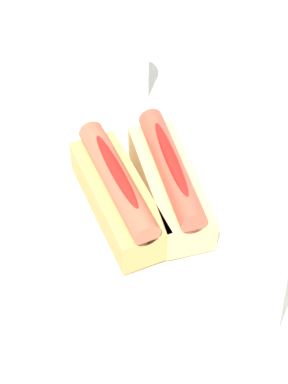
# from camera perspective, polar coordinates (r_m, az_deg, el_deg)

# --- Properties ---
(ground_plane) EXTENTS (2.40, 2.40, 0.00)m
(ground_plane) POSITION_cam_1_polar(r_m,az_deg,el_deg) (0.64, 0.69, -2.45)
(ground_plane) COLOR silver
(serving_bowl) EXTENTS (0.27, 0.27, 0.04)m
(serving_bowl) POSITION_cam_1_polar(r_m,az_deg,el_deg) (0.61, -0.00, -2.30)
(serving_bowl) COLOR silver
(serving_bowl) RESTS_ON ground_plane
(hotdog_front) EXTENTS (0.16, 0.07, 0.06)m
(hotdog_front) POSITION_cam_1_polar(r_m,az_deg,el_deg) (0.57, -2.61, -0.10)
(hotdog_front) COLOR tan
(hotdog_front) RESTS_ON serving_bowl
(hotdog_back) EXTENTS (0.15, 0.05, 0.06)m
(hotdog_back) POSITION_cam_1_polar(r_m,az_deg,el_deg) (0.59, 2.56, 1.12)
(hotdog_back) COLOR #DBB270
(hotdog_back) RESTS_ON serving_bowl
(water_glass) EXTENTS (0.07, 0.07, 0.09)m
(water_glass) POSITION_cam_1_polar(r_m,az_deg,el_deg) (0.76, -2.14, 11.92)
(water_glass) COLOR white
(water_glass) RESTS_ON ground_plane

